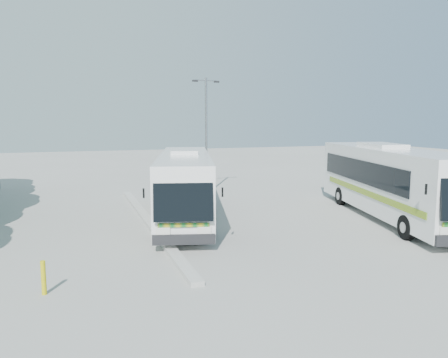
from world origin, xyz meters
name	(u,v)px	position (x,y,z in m)	size (l,w,h in m)	color
ground	(211,229)	(0.00, 0.00, 0.00)	(100.00, 100.00, 0.00)	#9E9E99
kerb_divider	(149,221)	(-2.30, 2.00, 0.07)	(0.40, 16.00, 0.15)	#B2B2AD
coach_main	(185,184)	(-0.55, 2.26, 1.64)	(4.83, 10.98, 2.99)	white
coach_adjacent	(390,180)	(8.48, -0.67, 1.78)	(5.04, 11.91, 3.24)	silver
lamppost	(206,131)	(2.36, 8.41, 3.89)	(1.72, 0.40, 7.05)	gray
bollard	(44,278)	(-6.24, -5.14, 0.46)	(0.13, 0.13, 0.91)	#C4B60B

